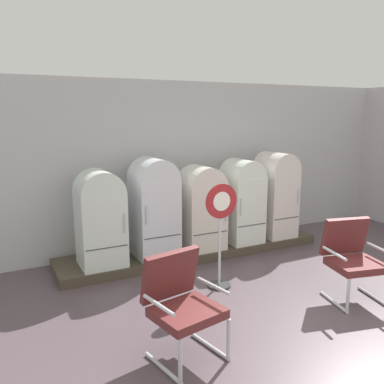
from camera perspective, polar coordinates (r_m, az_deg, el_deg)
name	(u,v)px	position (r m, az deg, el deg)	size (l,w,h in m)	color
ground	(325,345)	(4.71, 18.36, -19.91)	(12.00, 10.00, 0.05)	#53454B
back_wall	(177,165)	(7.14, -2.13, 3.91)	(11.76, 0.12, 2.90)	silver
display_plinth	(193,250)	(6.90, 0.19, -8.24)	(4.53, 0.95, 0.15)	#463D2F
refrigerator_0	(100,216)	(6.01, -12.88, -3.30)	(0.65, 0.64, 1.42)	silver
refrigerator_1	(154,204)	(6.28, -5.42, -1.78)	(0.64, 0.71, 1.54)	silver
refrigerator_2	(202,206)	(6.60, 1.36, -1.94)	(0.67, 0.64, 1.38)	silver
refrigerator_3	(242,198)	(7.01, 7.10, -0.90)	(0.60, 0.66, 1.44)	white
refrigerator_4	(275,192)	(7.45, 11.72, 0.04)	(0.58, 0.71, 1.53)	silver
armchair_left	(181,299)	(4.04, -1.59, -14.99)	(0.77, 0.77, 1.03)	silver
armchair_right	(352,255)	(5.58, 21.73, -8.28)	(0.78, 0.78, 1.03)	silver
sign_stand	(220,237)	(5.47, 4.04, -6.36)	(0.47, 0.32, 1.45)	#2D2D30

